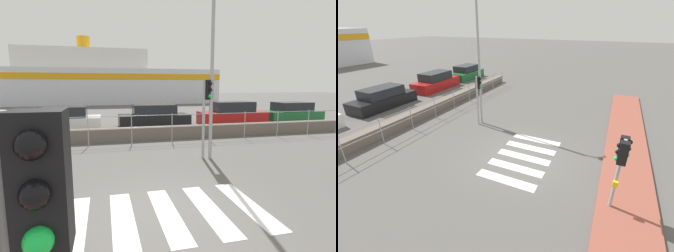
# 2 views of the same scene
# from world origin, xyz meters

# --- Properties ---
(ground_plane) EXTENTS (160.00, 160.00, 0.00)m
(ground_plane) POSITION_xyz_m (0.00, 0.00, 0.00)
(ground_plane) COLOR #565451
(sidewalk_brick) EXTENTS (24.00, 1.80, 0.12)m
(sidewalk_brick) POSITION_xyz_m (0.00, -4.10, 0.06)
(sidewalk_brick) COLOR #934C3D
(sidewalk_brick) RESTS_ON ground_plane
(crosswalk) EXTENTS (4.05, 2.40, 0.01)m
(crosswalk) POSITION_xyz_m (0.03, 0.00, 0.00)
(crosswalk) COLOR silver
(crosswalk) RESTS_ON ground_plane
(seawall) EXTENTS (24.65, 0.55, 0.61)m
(seawall) POSITION_xyz_m (0.00, 7.48, 0.30)
(seawall) COLOR #6B6056
(seawall) RESTS_ON ground_plane
(harbor_fence) EXTENTS (22.23, 0.04, 1.34)m
(harbor_fence) POSITION_xyz_m (0.00, 6.60, 0.87)
(harbor_fence) COLOR #9EA0A3
(harbor_fence) RESTS_ON ground_plane
(traffic_light_near) EXTENTS (0.58, 0.41, 2.49)m
(traffic_light_near) POSITION_xyz_m (-1.61, -3.60, 1.94)
(traffic_light_near) COLOR #9EA0A3
(traffic_light_near) RESTS_ON ground_plane
(traffic_light_far) EXTENTS (0.34, 0.32, 2.79)m
(traffic_light_far) POSITION_xyz_m (2.35, 3.71, 2.05)
(traffic_light_far) COLOR #9EA0A3
(traffic_light_far) RESTS_ON ground_plane
(streetlamp) EXTENTS (0.32, 1.19, 6.93)m
(streetlamp) POSITION_xyz_m (2.49, 3.45, 4.23)
(streetlamp) COLOR #9EA0A3
(streetlamp) RESTS_ON ground_plane
(parked_car_black) EXTENTS (4.42, 1.77, 1.41)m
(parked_car_black) POSITION_xyz_m (1.91, 11.39, 0.60)
(parked_car_black) COLOR black
(parked_car_black) RESTS_ON ground_plane
(parked_car_red) EXTENTS (4.55, 1.76, 1.51)m
(parked_car_red) POSITION_xyz_m (7.34, 11.39, 0.64)
(parked_car_red) COLOR #B21919
(parked_car_red) RESTS_ON ground_plane
(parked_car_green) EXTENTS (4.12, 1.83, 1.40)m
(parked_car_green) POSITION_xyz_m (12.06, 11.39, 0.60)
(parked_car_green) COLOR #1E6633
(parked_car_green) RESTS_ON ground_plane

